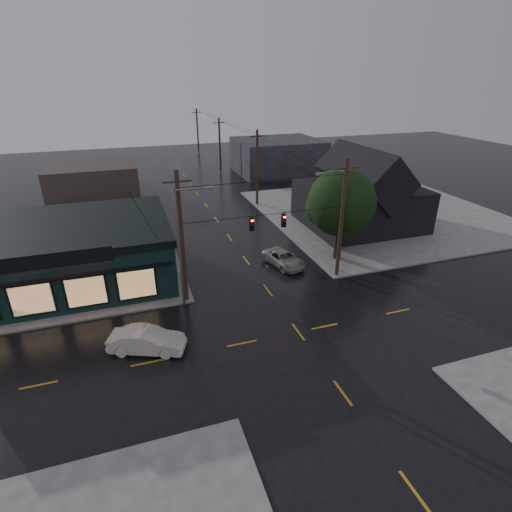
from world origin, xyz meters
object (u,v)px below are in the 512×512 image
object	(u,v)px
utility_pole_nw	(187,301)
sedan_cream	(147,341)
suv_silver	(283,259)
utility_pole_ne	(336,276)
corner_tree	(342,203)

from	to	relation	value
utility_pole_nw	sedan_cream	bearing A→B (deg)	-122.30
sedan_cream	suv_silver	bearing A→B (deg)	-33.76
utility_pole_nw	suv_silver	xyz separation A→B (m)	(9.43, 3.43, 0.65)
utility_pole_nw	utility_pole_ne	distance (m)	13.00
utility_pole_ne	corner_tree	bearing A→B (deg)	60.97
sedan_cream	utility_pole_nw	bearing A→B (deg)	-10.42
utility_pole_nw	corner_tree	bearing A→B (deg)	11.75
corner_tree	suv_silver	size ratio (longest dim) A/B	1.81
corner_tree	suv_silver	distance (m)	7.17
utility_pole_ne	sedan_cream	size ratio (longest dim) A/B	2.14
utility_pole_ne	utility_pole_nw	bearing A→B (deg)	180.00
utility_pole_ne	suv_silver	xyz separation A→B (m)	(-3.57, 3.43, 0.65)
suv_silver	utility_pole_nw	bearing A→B (deg)	-173.68
utility_pole_ne	suv_silver	bearing A→B (deg)	136.21
corner_tree	utility_pole_ne	xyz separation A→B (m)	(-1.70, -3.06, -5.49)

